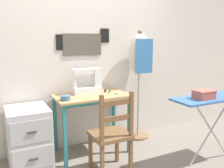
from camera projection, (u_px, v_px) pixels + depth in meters
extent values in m
plane|color=gray|center=(101.00, 160.00, 3.05)|extent=(14.00, 14.00, 0.00)
cube|color=silver|center=(82.00, 53.00, 3.33)|extent=(10.00, 0.05, 2.55)
cube|color=brown|center=(82.00, 45.00, 3.28)|extent=(0.53, 0.02, 0.29)
cube|color=black|center=(63.00, 42.00, 3.17)|extent=(0.19, 0.01, 0.20)
cube|color=black|center=(105.00, 36.00, 3.41)|extent=(0.12, 0.01, 0.19)
cube|color=tan|center=(92.00, 96.00, 3.14)|extent=(0.93, 0.53, 0.02)
cube|color=teal|center=(99.00, 102.00, 2.95)|extent=(0.85, 0.03, 0.04)
cube|color=teal|center=(65.00, 137.00, 2.83)|extent=(0.04, 0.04, 0.74)
cube|color=teal|center=(129.00, 125.00, 3.20)|extent=(0.04, 0.04, 0.74)
cube|color=teal|center=(55.00, 124.00, 3.22)|extent=(0.04, 0.04, 0.74)
cube|color=teal|center=(113.00, 115.00, 3.60)|extent=(0.04, 0.04, 0.74)
cube|color=white|center=(86.00, 90.00, 3.25)|extent=(0.37, 0.18, 0.08)
cube|color=white|center=(96.00, 77.00, 3.28)|extent=(0.09, 0.16, 0.24)
cube|color=white|center=(84.00, 71.00, 3.19)|extent=(0.32, 0.14, 0.07)
cube|color=white|center=(74.00, 81.00, 3.15)|extent=(0.04, 0.10, 0.17)
cylinder|color=#B22D2D|center=(100.00, 77.00, 3.30)|extent=(0.02, 0.06, 0.06)
cylinder|color=#99999E|center=(96.00, 67.00, 3.25)|extent=(0.01, 0.01, 0.02)
cylinder|color=teal|center=(65.00, 98.00, 2.87)|extent=(0.11, 0.11, 0.05)
cylinder|color=#243D54|center=(65.00, 96.00, 2.87)|extent=(0.09, 0.09, 0.01)
cube|color=silver|center=(117.00, 93.00, 3.24)|extent=(0.07, 0.10, 0.00)
cube|color=silver|center=(118.00, 93.00, 3.24)|extent=(0.09, 0.08, 0.00)
torus|color=#2870B7|center=(117.00, 94.00, 3.17)|extent=(0.03, 0.03, 0.01)
torus|color=#2870B7|center=(116.00, 94.00, 3.17)|extent=(0.03, 0.03, 0.01)
cylinder|color=black|center=(105.00, 91.00, 3.27)|extent=(0.02, 0.02, 0.04)
cylinder|color=beige|center=(105.00, 89.00, 3.26)|extent=(0.03, 0.03, 0.00)
cylinder|color=beige|center=(105.00, 92.00, 3.27)|extent=(0.03, 0.03, 0.00)
cylinder|color=green|center=(110.00, 91.00, 3.28)|extent=(0.03, 0.03, 0.03)
cylinder|color=beige|center=(110.00, 90.00, 3.27)|extent=(0.04, 0.04, 0.00)
cylinder|color=beige|center=(110.00, 92.00, 3.28)|extent=(0.04, 0.04, 0.00)
cube|color=brown|center=(110.00, 135.00, 2.72)|extent=(0.40, 0.38, 0.04)
cube|color=brown|center=(90.00, 151.00, 2.83)|extent=(0.04, 0.04, 0.41)
cube|color=brown|center=(117.00, 145.00, 2.98)|extent=(0.04, 0.04, 0.41)
cube|color=brown|center=(102.00, 164.00, 2.55)|extent=(0.04, 0.04, 0.41)
cube|color=brown|center=(131.00, 157.00, 2.70)|extent=(0.04, 0.04, 0.41)
cube|color=brown|center=(102.00, 119.00, 2.46)|extent=(0.04, 0.04, 0.48)
cube|color=brown|center=(131.00, 114.00, 2.61)|extent=(0.04, 0.04, 0.48)
cube|color=brown|center=(117.00, 102.00, 2.51)|extent=(0.34, 0.02, 0.06)
cube|color=brown|center=(117.00, 118.00, 2.54)|extent=(0.34, 0.02, 0.06)
cube|color=#B7B7BC|center=(29.00, 137.00, 2.89)|extent=(0.47, 0.53, 0.69)
cube|color=#A8A8AD|center=(32.00, 132.00, 2.62)|extent=(0.43, 0.01, 0.25)
cube|color=#333338|center=(32.00, 133.00, 2.61)|extent=(0.10, 0.01, 0.02)
cube|color=#A8A8AD|center=(33.00, 159.00, 2.68)|extent=(0.43, 0.01, 0.25)
cube|color=#333338|center=(34.00, 159.00, 2.67)|extent=(0.10, 0.01, 0.02)
cylinder|color=#846647|center=(138.00, 136.00, 3.77)|extent=(0.32, 0.32, 0.03)
cylinder|color=#ADA89E|center=(138.00, 102.00, 3.67)|extent=(0.03, 0.03, 1.02)
ellipsoid|color=beige|center=(139.00, 54.00, 3.53)|extent=(0.33, 0.24, 0.56)
sphere|color=brown|center=(140.00, 32.00, 3.48)|extent=(0.06, 0.06, 0.06)
cube|color=teal|center=(144.00, 56.00, 3.43)|extent=(0.28, 0.01, 0.47)
cube|color=#3D6BAD|center=(214.00, 97.00, 2.90)|extent=(1.04, 0.35, 0.02)
cylinder|color=#B7B7BC|center=(211.00, 130.00, 2.97)|extent=(0.64, 0.02, 0.79)
cylinder|color=#B7B7BC|center=(211.00, 130.00, 2.97)|extent=(0.64, 0.02, 0.79)
cube|color=#AD564C|center=(204.00, 95.00, 2.78)|extent=(0.21, 0.16, 0.09)
cube|color=#BE5F54|center=(204.00, 91.00, 2.78)|extent=(0.22, 0.17, 0.01)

